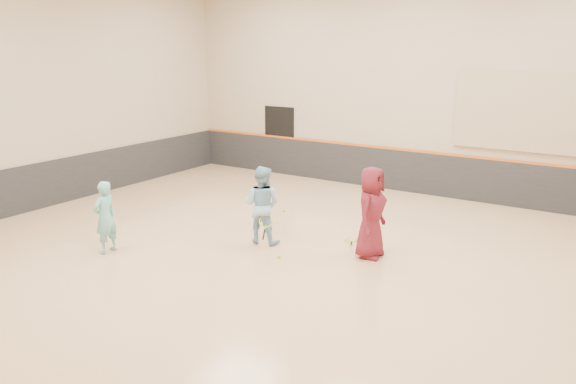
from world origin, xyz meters
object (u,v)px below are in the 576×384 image
Objects in this scene: girl at (105,217)px; instructor at (262,205)px; spare_racket at (352,238)px; young_man at (371,212)px.

girl is 0.89× the size of instructor.
spare_racket is at bearing -155.02° from instructor.
instructor reaches higher than girl.
young_man is 1.29m from spare_racket.
girl is at bearing 117.01° from young_man.
spare_racket is (3.93, 3.32, -0.69)m from girl.
young_man is at bearing -178.12° from instructor.
young_man is at bearing -41.53° from spare_racket.
young_man reaches higher than girl.
young_man is (4.64, 2.69, 0.17)m from girl.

